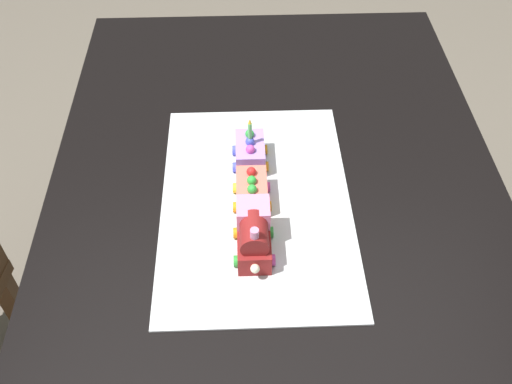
{
  "coord_description": "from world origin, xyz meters",
  "views": [
    {
      "loc": [
        -0.87,
        0.08,
        1.65
      ],
      "look_at": [
        -0.06,
        0.05,
        0.77
      ],
      "focal_mm": 40.29,
      "sensor_mm": 36.0,
      "label": 1
    }
  ],
  "objects": [
    {
      "name": "ground_plane",
      "position": [
        0.0,
        0.0,
        0.0
      ],
      "size": [
        8.0,
        8.0,
        0.0
      ],
      "primitive_type": "plane",
      "color": "#6B6054"
    },
    {
      "name": "dining_table",
      "position": [
        0.0,
        0.0,
        0.63
      ],
      "size": [
        1.4,
        1.0,
        0.74
      ],
      "color": "black",
      "rests_on": "ground"
    },
    {
      "name": "cake_board",
      "position": [
        -0.06,
        0.05,
        0.74
      ],
      "size": [
        0.6,
        0.4,
        0.0
      ],
      "primitive_type": "cube",
      "color": "silver",
      "rests_on": "dining_table"
    },
    {
      "name": "cake_locomotive",
      "position": [
        -0.19,
        0.06,
        0.79
      ],
      "size": [
        0.14,
        0.08,
        0.12
      ],
      "color": "maroon",
      "rests_on": "cake_board"
    },
    {
      "name": "cake_car_caboose_coral",
      "position": [
        -0.06,
        0.06,
        0.77
      ],
      "size": [
        0.1,
        0.08,
        0.07
      ],
      "color": "#F27260",
      "rests_on": "cake_board"
    },
    {
      "name": "cake_car_gondola_lavender",
      "position": [
        0.06,
        0.06,
        0.77
      ],
      "size": [
        0.1,
        0.08,
        0.07
      ],
      "color": "#AD84E0",
      "rests_on": "cake_board"
    },
    {
      "name": "birthday_candle",
      "position": [
        0.06,
        0.06,
        0.84
      ],
      "size": [
        0.01,
        0.01,
        0.05
      ],
      "color": "#66D872",
      "rests_on": "cake_car_gondola_lavender"
    }
  ]
}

